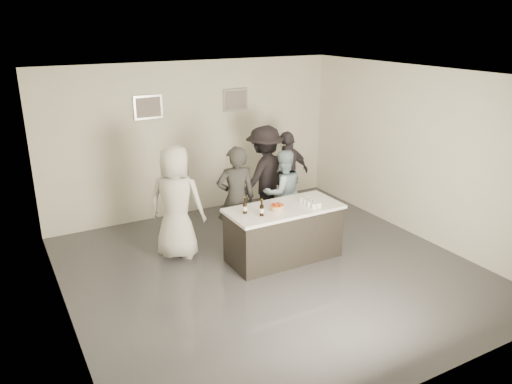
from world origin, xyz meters
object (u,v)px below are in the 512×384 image
Objects in this scene: cake at (277,208)px; person_guest_right at (287,175)px; person_guest_back at (265,176)px; beer_bottle_b at (262,208)px; person_main_black at (236,199)px; beer_bottle_a at (245,206)px; person_main_blue at (283,192)px; person_guest_left at (176,203)px; bar_counter at (284,233)px.

cake is 0.12× the size of person_guest_right.
person_guest_back is (0.66, 1.54, 0.01)m from cake.
beer_bottle_b is at bearing -166.27° from cake.
beer_bottle_b is 0.15× the size of person_guest_right.
person_guest_right is (1.21, 1.60, -0.07)m from cake.
person_guest_back reaches higher than person_guest_right.
person_guest_right is at bearing -137.97° from person_main_black.
beer_bottle_a is 0.14× the size of person_main_black.
person_main_blue is at bearing 35.15° from beer_bottle_a.
person_guest_back reaches higher than cake.
beer_bottle_b reaches higher than cake.
person_guest_left reaches higher than cake.
cake is 0.82× the size of beer_bottle_a.
bar_counter is at bearing 61.99° from person_main_blue.
person_guest_back is at bearing 66.64° from cake.
person_main_blue is (1.04, 0.21, -0.12)m from person_main_black.
beer_bottle_a is at bearing 131.23° from beer_bottle_b.
person_main_black reaches higher than beer_bottle_b.
person_main_black is (0.18, 0.65, -0.13)m from beer_bottle_a.
person_guest_left reaches higher than bar_counter.
cake is 1.63m from person_guest_left.
person_main_blue is at bearing -140.84° from person_guest_left.
person_guest_left reaches higher than beer_bottle_b.
beer_bottle_b is 0.14× the size of person_guest_back.
person_guest_right reaches higher than beer_bottle_a.
person_main_black reaches higher than person_guest_right.
person_guest_right is at bearing 166.44° from person_guest_back.
cake is at bearing 13.73° from beer_bottle_b.
bar_counter is 1.12m from person_main_blue.
beer_bottle_a is 0.14× the size of person_guest_left.
person_main_black is (-0.32, 0.78, -0.04)m from cake.
person_main_black reaches higher than cake.
beer_bottle_b is at bearing 104.10° from person_main_black.
cake is at bearing 46.43° from person_guest_back.
cake is at bearing 126.46° from person_main_black.
beer_bottle_b is (-0.32, -0.08, 0.09)m from cake.
person_guest_right is at bearing 40.71° from beer_bottle_a.
person_main_blue is (0.72, 0.99, -0.16)m from cake.
person_guest_left is at bearing 1.39° from person_main_black.
person_main_blue reaches higher than cake.
person_guest_right reaches higher than cake.
person_main_black reaches higher than beer_bottle_a.
beer_bottle_a is at bearing 37.83° from person_main_blue.
bar_counter is at bearing 51.33° from person_guest_back.
beer_bottle_a is 0.14× the size of person_guest_back.
person_main_blue is at bearing 75.76° from person_guest_back.
person_main_blue is at bearing 43.47° from person_guest_right.
person_guest_left reaches higher than person_guest_right.
person_guest_left is 1.09× the size of person_guest_right.
beer_bottle_a is at bearing 174.72° from bar_counter.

